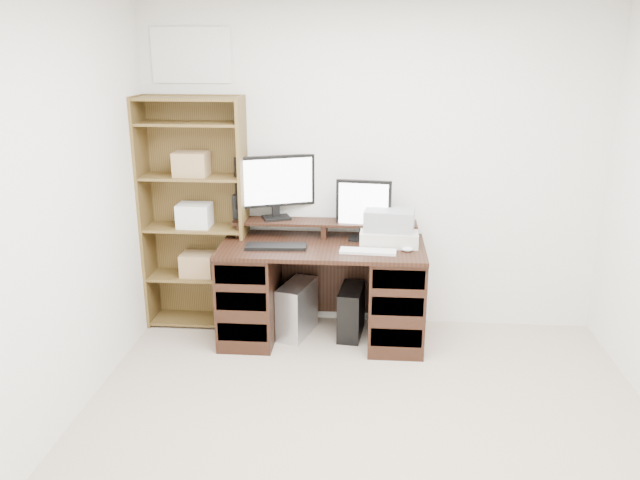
# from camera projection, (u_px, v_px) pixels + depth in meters

# --- Properties ---
(room) EXTENTS (3.54, 4.04, 2.54)m
(room) POSITION_uv_depth(u_px,v_px,m) (371.00, 251.00, 2.85)
(room) COLOR #B9A58F
(room) RESTS_ON ground
(desk) EXTENTS (1.50, 0.70, 0.75)m
(desk) POSITION_uv_depth(u_px,v_px,m) (322.00, 290.00, 4.69)
(desk) COLOR black
(desk) RESTS_ON ground
(riser_shelf) EXTENTS (1.40, 0.22, 0.12)m
(riser_shelf) POSITION_uv_depth(u_px,v_px,m) (324.00, 224.00, 4.75)
(riser_shelf) COLOR black
(riser_shelf) RESTS_ON desk
(monitor_wide) EXTENTS (0.59, 0.26, 0.49)m
(monitor_wide) POSITION_uv_depth(u_px,v_px,m) (275.00, 184.00, 4.75)
(monitor_wide) COLOR black
(monitor_wide) RESTS_ON riser_shelf
(monitor_small) EXTENTS (0.41, 0.17, 0.45)m
(monitor_small) POSITION_uv_depth(u_px,v_px,m) (363.00, 207.00, 4.65)
(monitor_small) COLOR black
(monitor_small) RESTS_ON desk
(speaker) EXTENTS (0.08, 0.08, 0.19)m
(speaker) POSITION_uv_depth(u_px,v_px,m) (238.00, 207.00, 4.79)
(speaker) COLOR black
(speaker) RESTS_ON riser_shelf
(keyboard_black) EXTENTS (0.45, 0.17, 0.02)m
(keyboard_black) POSITION_uv_depth(u_px,v_px,m) (276.00, 246.00, 4.50)
(keyboard_black) COLOR black
(keyboard_black) RESTS_ON desk
(keyboard_white) EXTENTS (0.40, 0.14, 0.02)m
(keyboard_white) POSITION_uv_depth(u_px,v_px,m) (368.00, 251.00, 4.40)
(keyboard_white) COLOR silver
(keyboard_white) RESTS_ON desk
(mouse) EXTENTS (0.09, 0.07, 0.03)m
(mouse) POSITION_uv_depth(u_px,v_px,m) (407.00, 249.00, 4.42)
(mouse) COLOR silver
(mouse) RESTS_ON desk
(printer) EXTENTS (0.43, 0.33, 0.11)m
(printer) POSITION_uv_depth(u_px,v_px,m) (389.00, 236.00, 4.60)
(printer) COLOR beige
(printer) RESTS_ON desk
(basket) EXTENTS (0.38, 0.29, 0.15)m
(basket) POSITION_uv_depth(u_px,v_px,m) (389.00, 220.00, 4.56)
(basket) COLOR gray
(basket) RESTS_ON printer
(tower_silver) EXTENTS (0.29, 0.45, 0.42)m
(tower_silver) POSITION_uv_depth(u_px,v_px,m) (297.00, 309.00, 4.81)
(tower_silver) COLOR #B7B9BE
(tower_silver) RESTS_ON ground
(tower_black) EXTENTS (0.21, 0.40, 0.39)m
(tower_black) POSITION_uv_depth(u_px,v_px,m) (351.00, 312.00, 4.79)
(tower_black) COLOR black
(tower_black) RESTS_ON ground
(bookshelf) EXTENTS (0.80, 0.30, 1.80)m
(bookshelf) POSITION_uv_depth(u_px,v_px,m) (195.00, 212.00, 4.81)
(bookshelf) COLOR brown
(bookshelf) RESTS_ON ground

